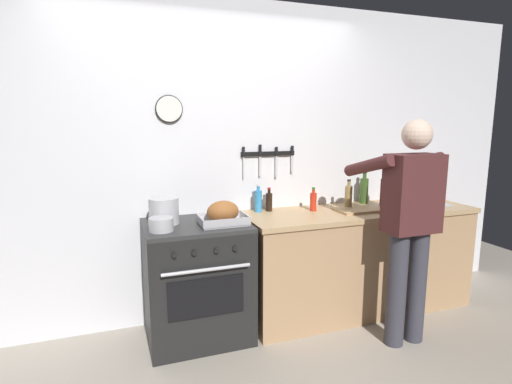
{
  "coord_description": "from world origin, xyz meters",
  "views": [
    {
      "loc": [
        -0.78,
        -1.91,
        1.65
      ],
      "look_at": [
        0.21,
        0.85,
        1.13
      ],
      "focal_mm": 28.43,
      "sensor_mm": 36.0,
      "label": 1
    }
  ],
  "objects_px": {
    "bottle_olive_oil": "(364,190)",
    "bottle_hot_sauce": "(313,201)",
    "bottle_soy_sauce": "(269,201)",
    "roasting_pan": "(223,214)",
    "person_cook": "(409,218)",
    "saucepan": "(161,224)",
    "cutting_board": "(357,210)",
    "bottle_dish_soap": "(258,200)",
    "stove": "(197,281)",
    "stock_pot": "(164,211)",
    "bottle_vinegar": "(348,197)",
    "bottle_wine_red": "(384,192)"
  },
  "relations": [
    {
      "from": "person_cook",
      "to": "saucepan",
      "type": "height_order",
      "value": "person_cook"
    },
    {
      "from": "bottle_hot_sauce",
      "to": "bottle_dish_soap",
      "type": "relative_size",
      "value": 0.86
    },
    {
      "from": "roasting_pan",
      "to": "bottle_olive_oil",
      "type": "bearing_deg",
      "value": 12.02
    },
    {
      "from": "person_cook",
      "to": "bottle_wine_red",
      "type": "xyz_separation_m",
      "value": [
        0.26,
        0.63,
        0.08
      ]
    },
    {
      "from": "roasting_pan",
      "to": "saucepan",
      "type": "xyz_separation_m",
      "value": [
        -0.45,
        -0.04,
        -0.03
      ]
    },
    {
      "from": "stove",
      "to": "saucepan",
      "type": "distance_m",
      "value": 0.58
    },
    {
      "from": "bottle_soy_sauce",
      "to": "bottle_vinegar",
      "type": "xyz_separation_m",
      "value": [
        0.67,
        -0.15,
        0.02
      ]
    },
    {
      "from": "roasting_pan",
      "to": "bottle_olive_oil",
      "type": "height_order",
      "value": "bottle_olive_oil"
    },
    {
      "from": "stove",
      "to": "saucepan",
      "type": "xyz_separation_m",
      "value": [
        -0.27,
        -0.13,
        0.5
      ]
    },
    {
      "from": "stock_pot",
      "to": "bottle_dish_soap",
      "type": "relative_size",
      "value": 0.93
    },
    {
      "from": "bottle_wine_red",
      "to": "bottle_vinegar",
      "type": "distance_m",
      "value": 0.36
    },
    {
      "from": "stove",
      "to": "saucepan",
      "type": "bearing_deg",
      "value": -153.65
    },
    {
      "from": "saucepan",
      "to": "bottle_dish_soap",
      "type": "bearing_deg",
      "value": 21.91
    },
    {
      "from": "roasting_pan",
      "to": "bottle_soy_sauce",
      "type": "distance_m",
      "value": 0.56
    },
    {
      "from": "bottle_wine_red",
      "to": "stock_pot",
      "type": "bearing_deg",
      "value": 179.41
    },
    {
      "from": "roasting_pan",
      "to": "cutting_board",
      "type": "height_order",
      "value": "roasting_pan"
    },
    {
      "from": "stock_pot",
      "to": "bottle_hot_sauce",
      "type": "height_order",
      "value": "bottle_hot_sauce"
    },
    {
      "from": "bottle_olive_oil",
      "to": "bottle_vinegar",
      "type": "relative_size",
      "value": 1.15
    },
    {
      "from": "stove",
      "to": "bottle_vinegar",
      "type": "height_order",
      "value": "bottle_vinegar"
    },
    {
      "from": "cutting_board",
      "to": "bottle_dish_soap",
      "type": "height_order",
      "value": "bottle_dish_soap"
    },
    {
      "from": "bottle_hot_sauce",
      "to": "bottle_vinegar",
      "type": "height_order",
      "value": "bottle_vinegar"
    },
    {
      "from": "stove",
      "to": "roasting_pan",
      "type": "distance_m",
      "value": 0.57
    },
    {
      "from": "stock_pot",
      "to": "bottle_wine_red",
      "type": "height_order",
      "value": "bottle_wine_red"
    },
    {
      "from": "saucepan",
      "to": "person_cook",
      "type": "bearing_deg",
      "value": -14.86
    },
    {
      "from": "bottle_dish_soap",
      "to": "stove",
      "type": "bearing_deg",
      "value": -160.27
    },
    {
      "from": "stock_pot",
      "to": "bottle_olive_oil",
      "type": "bearing_deg",
      "value": 4.53
    },
    {
      "from": "bottle_hot_sauce",
      "to": "bottle_soy_sauce",
      "type": "distance_m",
      "value": 0.37
    },
    {
      "from": "stock_pot",
      "to": "stove",
      "type": "bearing_deg",
      "value": -16.74
    },
    {
      "from": "cutting_board",
      "to": "bottle_dish_soap",
      "type": "xyz_separation_m",
      "value": [
        -0.79,
        0.26,
        0.09
      ]
    },
    {
      "from": "saucepan",
      "to": "bottle_olive_oil",
      "type": "bearing_deg",
      "value": 10.37
    },
    {
      "from": "stove",
      "to": "stock_pot",
      "type": "distance_m",
      "value": 0.59
    },
    {
      "from": "stock_pot",
      "to": "bottle_dish_soap",
      "type": "distance_m",
      "value": 0.8
    },
    {
      "from": "stove",
      "to": "saucepan",
      "type": "relative_size",
      "value": 5.33
    },
    {
      "from": "person_cook",
      "to": "roasting_pan",
      "type": "relative_size",
      "value": 4.72
    },
    {
      "from": "stove",
      "to": "stock_pot",
      "type": "relative_size",
      "value": 4.13
    },
    {
      "from": "bottle_soy_sauce",
      "to": "bottle_vinegar",
      "type": "bearing_deg",
      "value": -12.45
    },
    {
      "from": "stock_pot",
      "to": "saucepan",
      "type": "relative_size",
      "value": 1.29
    },
    {
      "from": "stove",
      "to": "cutting_board",
      "type": "height_order",
      "value": "cutting_board"
    },
    {
      "from": "stove",
      "to": "roasting_pan",
      "type": "relative_size",
      "value": 2.56
    },
    {
      "from": "bottle_olive_oil",
      "to": "bottle_hot_sauce",
      "type": "relative_size",
      "value": 1.47
    },
    {
      "from": "stock_pot",
      "to": "bottle_vinegar",
      "type": "relative_size",
      "value": 0.85
    },
    {
      "from": "cutting_board",
      "to": "person_cook",
      "type": "bearing_deg",
      "value": -81.28
    },
    {
      "from": "person_cook",
      "to": "bottle_vinegar",
      "type": "relative_size",
      "value": 6.51
    },
    {
      "from": "person_cook",
      "to": "bottle_wine_red",
      "type": "relative_size",
      "value": 5.32
    },
    {
      "from": "cutting_board",
      "to": "bottle_olive_oil",
      "type": "bearing_deg",
      "value": 47.58
    },
    {
      "from": "saucepan",
      "to": "stove",
      "type": "bearing_deg",
      "value": 26.35
    },
    {
      "from": "bottle_soy_sauce",
      "to": "bottle_vinegar",
      "type": "height_order",
      "value": "bottle_vinegar"
    },
    {
      "from": "bottle_vinegar",
      "to": "stock_pot",
      "type": "bearing_deg",
      "value": 179.6
    },
    {
      "from": "roasting_pan",
      "to": "bottle_hot_sauce",
      "type": "distance_m",
      "value": 0.85
    },
    {
      "from": "saucepan",
      "to": "roasting_pan",
      "type": "bearing_deg",
      "value": 5.1
    }
  ]
}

